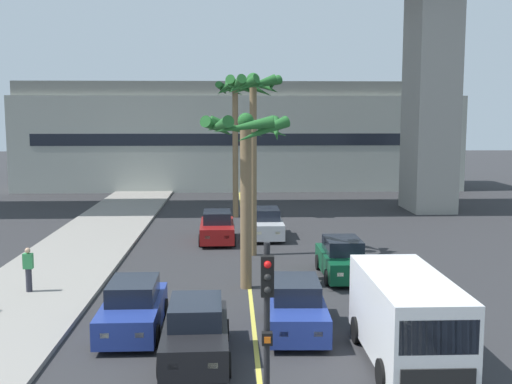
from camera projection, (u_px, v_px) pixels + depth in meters
The scene contains 14 objects.
lane_stripe_center at pixel (247, 264), 27.56m from camera, with size 0.14×56.00×0.01m, color #DBCC4C.
pier_building_backdrop at pixel (239, 136), 56.12m from camera, with size 38.40×8.04×9.31m.
car_queue_front at pixel (296, 308), 19.01m from camera, with size 1.95×4.16×1.56m.
car_queue_second at pixel (343, 259), 25.33m from camera, with size 1.84×4.11×1.56m.
car_queue_third at pixel (196, 332), 16.85m from camera, with size 1.92×4.14×1.56m.
car_queue_fourth at pixel (266, 224), 33.44m from camera, with size 1.86×4.11×1.56m.
car_queue_fifth at pixel (133, 309), 18.90m from camera, with size 1.87×4.12×1.56m.
car_queue_sixth at pixel (217, 228), 32.40m from camera, with size 1.90×4.13×1.56m.
delivery_van at pixel (406, 317), 16.39m from camera, with size 2.16×5.25×2.36m.
traffic_light_median_near at pixel (267, 321), 11.67m from camera, with size 0.24×0.37×4.20m.
palm_tree_near_median at pixel (235, 108), 39.25m from camera, with size 2.68×2.69×8.71m.
palm_tree_mid_median at pixel (246, 149), 23.10m from camera, with size 3.42×3.45×6.61m.
palm_tree_farthest_median at pixel (253, 104), 28.43m from camera, with size 2.68×2.72×8.42m.
pedestrian_near_crosswalk at pixel (28, 269), 22.66m from camera, with size 0.34×0.22×1.62m.
Camera 1 is at (-0.66, -2.95, 6.55)m, focal length 43.92 mm.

